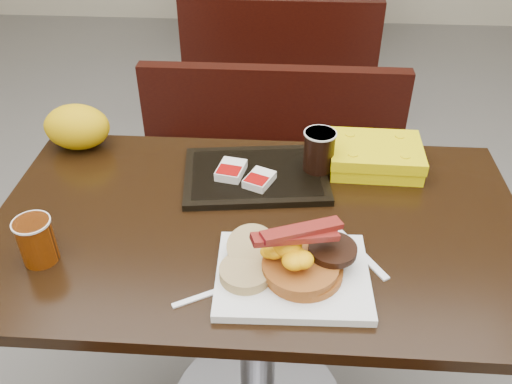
# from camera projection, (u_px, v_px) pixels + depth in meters

# --- Properties ---
(table_near) EXTENTS (1.20, 0.70, 0.75)m
(table_near) POSITION_uv_depth(u_px,v_px,m) (258.00, 330.00, 1.44)
(table_near) COLOR black
(table_near) RESTS_ON floor
(bench_near_n) EXTENTS (1.00, 0.46, 0.72)m
(bench_near_n) POSITION_uv_depth(u_px,v_px,m) (270.00, 182.00, 2.01)
(bench_near_n) COLOR black
(bench_near_n) RESTS_ON floor
(table_far) EXTENTS (1.20, 0.70, 0.75)m
(table_far) POSITION_uv_depth(u_px,v_px,m) (283.00, 11.00, 3.53)
(table_far) COLOR black
(table_far) RESTS_ON floor
(bench_far_s) EXTENTS (1.00, 0.46, 0.72)m
(bench_far_s) POSITION_uv_depth(u_px,v_px,m) (280.00, 55.00, 2.98)
(bench_far_s) COLOR black
(bench_far_s) RESTS_ON floor
(platter) EXTENTS (0.31, 0.24, 0.02)m
(platter) POSITION_uv_depth(u_px,v_px,m) (293.00, 276.00, 1.07)
(platter) COLOR white
(platter) RESTS_ON table_near
(pancake_stack) EXTENTS (0.17, 0.17, 0.03)m
(pancake_stack) POSITION_uv_depth(u_px,v_px,m) (303.00, 268.00, 1.05)
(pancake_stack) COLOR brown
(pancake_stack) RESTS_ON platter
(sausage_patty) EXTENTS (0.11, 0.11, 0.01)m
(sausage_patty) POSITION_uv_depth(u_px,v_px,m) (333.00, 250.00, 1.06)
(sausage_patty) COLOR black
(sausage_patty) RESTS_ON pancake_stack
(scrambled_eggs) EXTENTS (0.13, 0.12, 0.05)m
(scrambled_eggs) POSITION_uv_depth(u_px,v_px,m) (287.00, 246.00, 1.04)
(scrambled_eggs) COLOR yellow
(scrambled_eggs) RESTS_ON pancake_stack
(bacon_strips) EXTENTS (0.19, 0.13, 0.01)m
(bacon_strips) POSITION_uv_depth(u_px,v_px,m) (296.00, 235.00, 1.01)
(bacon_strips) COLOR #4D050E
(bacon_strips) RESTS_ON scrambled_eggs
(muffin_bottom) EXTENTS (0.12, 0.12, 0.02)m
(muffin_bottom) POSITION_uv_depth(u_px,v_px,m) (246.00, 272.00, 1.05)
(muffin_bottom) COLOR tan
(muffin_bottom) RESTS_ON platter
(muffin_top) EXTENTS (0.10, 0.10, 0.06)m
(muffin_top) POSITION_uv_depth(u_px,v_px,m) (252.00, 248.00, 1.09)
(muffin_top) COLOR tan
(muffin_top) RESTS_ON platter
(coffee_cup_near) EXTENTS (0.08, 0.08, 0.10)m
(coffee_cup_near) POSITION_uv_depth(u_px,v_px,m) (37.00, 241.00, 1.09)
(coffee_cup_near) COLOR #873304
(coffee_cup_near) RESTS_ON table_near
(fork) EXTENTS (0.12, 0.08, 0.00)m
(fork) POSITION_uv_depth(u_px,v_px,m) (195.00, 299.00, 1.03)
(fork) COLOR white
(fork) RESTS_ON table_near
(knife) EXTENTS (0.11, 0.17, 0.00)m
(knife) POSITION_uv_depth(u_px,v_px,m) (358.00, 251.00, 1.14)
(knife) COLOR white
(knife) RESTS_ON table_near
(condiment_ketchup) EXTENTS (0.04, 0.03, 0.01)m
(condiment_ketchup) POSITION_uv_depth(u_px,v_px,m) (239.00, 193.00, 1.30)
(condiment_ketchup) COLOR #8C0504
(condiment_ketchup) RESTS_ON table_near
(tray) EXTENTS (0.38, 0.29, 0.02)m
(tray) POSITION_uv_depth(u_px,v_px,m) (256.00, 175.00, 1.35)
(tray) COLOR black
(tray) RESTS_ON table_near
(hashbrown_sleeve_left) EXTENTS (0.08, 0.09, 0.02)m
(hashbrown_sleeve_left) POSITION_uv_depth(u_px,v_px,m) (231.00, 170.00, 1.33)
(hashbrown_sleeve_left) COLOR silver
(hashbrown_sleeve_left) RESTS_ON tray
(hashbrown_sleeve_right) EXTENTS (0.08, 0.09, 0.02)m
(hashbrown_sleeve_right) POSITION_uv_depth(u_px,v_px,m) (259.00, 180.00, 1.30)
(hashbrown_sleeve_right) COLOR silver
(hashbrown_sleeve_right) RESTS_ON tray
(coffee_cup_far) EXTENTS (0.09, 0.09, 0.10)m
(coffee_cup_far) POSITION_uv_depth(u_px,v_px,m) (319.00, 151.00, 1.33)
(coffee_cup_far) COLOR black
(coffee_cup_far) RESTS_ON tray
(clamshell) EXTENTS (0.23, 0.18, 0.06)m
(clamshell) POSITION_uv_depth(u_px,v_px,m) (375.00, 156.00, 1.38)
(clamshell) COLOR #E2CC03
(clamshell) RESTS_ON table_near
(paper_bag) EXTENTS (0.20, 0.16, 0.12)m
(paper_bag) POSITION_uv_depth(u_px,v_px,m) (77.00, 127.00, 1.44)
(paper_bag) COLOR orange
(paper_bag) RESTS_ON table_near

